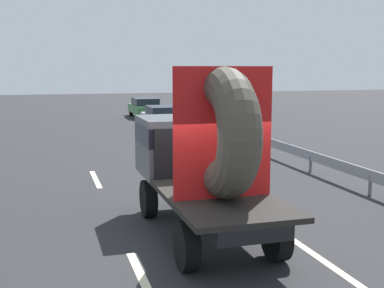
% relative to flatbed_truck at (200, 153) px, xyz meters
% --- Properties ---
extents(ground_plane, '(120.00, 120.00, 0.00)m').
position_rel_flatbed_truck_xyz_m(ground_plane, '(0.00, -0.94, -1.71)').
color(ground_plane, '#28282B').
extents(flatbed_truck, '(2.02, 5.28, 3.53)m').
position_rel_flatbed_truck_xyz_m(flatbed_truck, '(0.00, 0.00, 0.00)').
color(flatbed_truck, black).
rests_on(flatbed_truck, ground_plane).
extents(distant_sedan, '(1.72, 4.01, 1.31)m').
position_rel_flatbed_truck_xyz_m(distant_sedan, '(3.33, 18.21, -1.01)').
color(distant_sedan, black).
rests_on(distant_sedan, ground_plane).
extents(guardrail, '(0.10, 13.12, 0.71)m').
position_rel_flatbed_truck_xyz_m(guardrail, '(5.44, 3.28, -1.18)').
color(guardrail, gray).
rests_on(guardrail, ground_plane).
extents(lane_dash_left_near, '(0.16, 2.96, 0.01)m').
position_rel_flatbed_truck_xyz_m(lane_dash_left_near, '(-1.66, -2.39, -1.71)').
color(lane_dash_left_near, beige).
rests_on(lane_dash_left_near, ground_plane).
extents(lane_dash_left_far, '(0.16, 2.55, 0.01)m').
position_rel_flatbed_truck_xyz_m(lane_dash_left_far, '(-1.66, 5.80, -1.71)').
color(lane_dash_left_far, beige).
rests_on(lane_dash_left_far, ground_plane).
extents(lane_dash_right_near, '(0.16, 2.92, 0.01)m').
position_rel_flatbed_truck_xyz_m(lane_dash_right_near, '(1.66, -2.45, -1.71)').
color(lane_dash_right_near, beige).
rests_on(lane_dash_right_near, ground_plane).
extents(lane_dash_right_far, '(0.16, 2.62, 0.01)m').
position_rel_flatbed_truck_xyz_m(lane_dash_right_far, '(1.66, 5.24, -1.71)').
color(lane_dash_right_far, beige).
rests_on(lane_dash_right_far, ground_plane).
extents(oncoming_car, '(1.79, 4.18, 1.36)m').
position_rel_flatbed_truck_xyz_m(oncoming_car, '(3.73, 25.26, -0.98)').
color(oncoming_car, black).
rests_on(oncoming_car, ground_plane).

